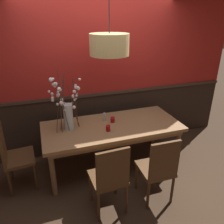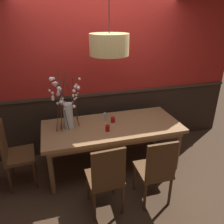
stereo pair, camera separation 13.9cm
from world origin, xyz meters
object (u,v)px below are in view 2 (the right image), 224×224
at_px(chair_far_side_right, 116,114).
at_px(vase_with_blossoms, 67,110).
at_px(chair_near_side_right, 156,169).
at_px(chair_head_west_end, 13,151).
at_px(chair_near_side_left, 106,177).
at_px(pendant_lamp, 109,45).
at_px(condiment_bottle, 105,117).
at_px(candle_holder_nearer_edge, 113,120).
at_px(dining_table, 112,130).
at_px(chair_far_side_left, 84,116).
at_px(candle_holder_nearer_center, 108,128).

height_order(chair_far_side_right, vase_with_blossoms, vase_with_blossoms).
xyz_separation_m(chair_near_side_right, chair_head_west_end, (-1.75, 0.87, 0.02)).
xyz_separation_m(chair_near_side_left, vase_with_blossoms, (-0.33, 0.98, 0.48)).
height_order(chair_far_side_right, chair_near_side_right, chair_near_side_right).
relative_size(chair_far_side_right, pendant_lamp, 0.80).
height_order(chair_near_side_left, condiment_bottle, chair_near_side_left).
bearing_deg(chair_near_side_left, candle_holder_nearer_edge, 69.42).
height_order(dining_table, chair_head_west_end, chair_head_west_end).
xyz_separation_m(chair_far_side_left, chair_near_side_right, (0.61, -1.78, -0.00)).
bearing_deg(candle_holder_nearer_edge, chair_far_side_right, 69.39).
height_order(chair_near_side_right, condiment_bottle, chair_near_side_right).
relative_size(condiment_bottle, pendant_lamp, 0.12).
xyz_separation_m(chair_far_side_left, candle_holder_nearer_center, (0.18, -1.05, 0.26)).
height_order(chair_near_side_left, pendant_lamp, pendant_lamp).
bearing_deg(chair_far_side_right, chair_near_side_right, -90.61).
bearing_deg(chair_head_west_end, candle_holder_nearer_edge, 4.33).
bearing_deg(chair_head_west_end, candle_holder_nearer_center, -6.01).
bearing_deg(chair_far_side_left, candle_holder_nearer_edge, -67.32).
xyz_separation_m(chair_near_side_right, vase_with_blossoms, (-0.96, 1.00, 0.50)).
xyz_separation_m(chair_near_side_right, candle_holder_nearer_center, (-0.43, 0.73, 0.26)).
height_order(chair_head_west_end, vase_with_blossoms, vase_with_blossoms).
relative_size(dining_table, pendant_lamp, 1.86).
relative_size(candle_holder_nearer_edge, pendant_lamp, 0.07).
relative_size(chair_head_west_end, vase_with_blossoms, 1.13).
bearing_deg(pendant_lamp, chair_near_side_right, -68.27).
distance_m(chair_near_side_right, condiment_bottle, 1.18).
xyz_separation_m(chair_far_side_right, candle_holder_nearer_center, (-0.45, -1.03, 0.28)).
bearing_deg(chair_far_side_right, condiment_bottle, -120.13).
xyz_separation_m(dining_table, candle_holder_nearer_center, (-0.11, -0.16, 0.13)).
relative_size(chair_far_side_left, condiment_bottle, 6.90).
bearing_deg(chair_far_side_left, chair_near_side_left, -90.94).
height_order(chair_far_side_left, chair_head_west_end, chair_head_west_end).
distance_m(candle_holder_nearer_edge, pendant_lamp, 1.15).
relative_size(chair_far_side_left, chair_near_side_left, 0.97).
relative_size(candle_holder_nearer_center, pendant_lamp, 0.08).
relative_size(chair_near_side_left, pendant_lamp, 0.86).
height_order(chair_head_west_end, candle_holder_nearer_center, chair_head_west_end).
bearing_deg(chair_near_side_right, vase_with_blossoms, 134.01).
distance_m(chair_head_west_end, candle_holder_nearer_edge, 1.50).
bearing_deg(chair_near_side_left, chair_far_side_left, 89.06).
bearing_deg(chair_near_side_right, candle_holder_nearer_edge, 105.54).
distance_m(chair_far_side_left, condiment_bottle, 0.79).
bearing_deg(candle_holder_nearer_center, chair_far_side_right, 66.59).
height_order(vase_with_blossoms, candle_holder_nearer_edge, vase_with_blossoms).
bearing_deg(chair_head_west_end, dining_table, 0.87).
bearing_deg(chair_near_side_left, vase_with_blossoms, 108.43).
relative_size(chair_far_side_right, vase_with_blossoms, 1.03).
relative_size(chair_far_side_left, chair_head_west_end, 0.96).
bearing_deg(chair_far_side_left, chair_near_side_right, -71.19).
distance_m(candle_holder_nearer_edge, condiment_bottle, 0.14).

